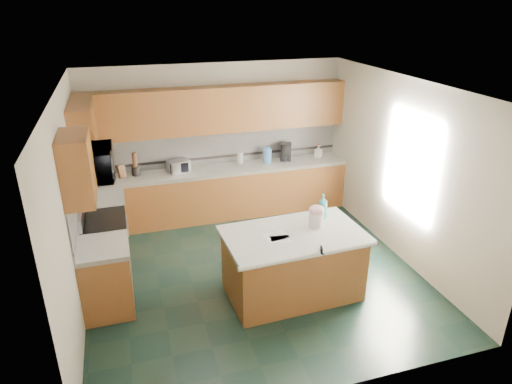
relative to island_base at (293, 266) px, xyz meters
name	(u,v)px	position (x,y,z in m)	size (l,w,h in m)	color
floor	(253,272)	(-0.36, 0.63, -0.43)	(4.60, 4.60, 0.00)	black
ceiling	(253,86)	(-0.36, 0.63, 2.27)	(4.60, 4.60, 0.00)	white
wall_back	(216,140)	(-0.36, 2.95, 0.92)	(4.60, 0.04, 2.70)	beige
wall_front	(326,282)	(-0.36, -1.69, 0.92)	(4.60, 0.04, 2.70)	beige
wall_left	(69,209)	(-2.68, 0.63, 0.92)	(0.04, 4.60, 2.70)	beige
wall_right	(403,170)	(1.96, 0.63, 0.92)	(0.04, 4.60, 2.70)	beige
back_base_cab	(222,194)	(-0.36, 2.63, 0.00)	(4.60, 0.60, 0.86)	#4B2A0D
back_countertop	(221,170)	(-0.36, 2.63, 0.46)	(4.60, 0.64, 0.06)	white
back_upper_cab	(217,110)	(-0.36, 2.76, 1.51)	(4.60, 0.33, 0.78)	#4B2A0D
back_backsplash	(217,146)	(-0.36, 2.91, 0.81)	(4.60, 0.02, 0.63)	silver
back_accent_band	(217,157)	(-0.36, 2.91, 0.61)	(4.60, 0.01, 0.05)	black
left_base_cab_rear	(106,226)	(-2.36, 1.92, 0.00)	(0.60, 0.82, 0.86)	#4B2A0D
left_counter_rear	(103,199)	(-2.36, 1.92, 0.46)	(0.64, 0.82, 0.06)	white
left_base_cab_front	(107,279)	(-2.36, 0.39, 0.00)	(0.60, 0.72, 0.86)	#4B2A0D
left_counter_front	(102,248)	(-2.36, 0.39, 0.46)	(0.64, 0.72, 0.06)	white
left_backsplash	(76,199)	(-2.65, 1.18, 0.81)	(0.02, 2.30, 0.63)	silver
left_accent_band	(79,213)	(-2.64, 1.18, 0.61)	(0.01, 2.30, 0.05)	black
left_upper_cab_rear	(83,130)	(-2.50, 2.05, 1.51)	(0.33, 1.09, 0.78)	#4B2A0D
left_upper_cab_front	(77,168)	(-2.50, 0.39, 1.51)	(0.33, 0.72, 0.78)	#4B2A0D
range_body	(107,250)	(-2.36, 1.13, 0.01)	(0.60, 0.76, 0.88)	#B7B7BC
range_oven_door	(128,249)	(-2.07, 1.13, -0.03)	(0.02, 0.68, 0.55)	black
range_cooktop	(102,221)	(-2.36, 1.13, 0.47)	(0.62, 0.78, 0.04)	black
range_handle	(127,225)	(-2.04, 1.13, 0.35)	(0.02, 0.02, 0.66)	#B7B7BC
range_backguard	(81,215)	(-2.62, 1.13, 0.59)	(0.06, 0.76, 0.18)	#B7B7BC
microwave	(94,163)	(-2.36, 1.13, 1.30)	(0.73, 0.50, 0.41)	#B7B7BC
island_base	(293,266)	(0.00, 0.00, 0.00)	(1.69, 0.97, 0.86)	#4B2A0D
island_top	(294,235)	(0.00, 0.00, 0.46)	(1.79, 1.07, 0.06)	white
island_bullnose	(310,256)	(0.00, -0.53, 0.46)	(0.06, 0.06, 1.79)	white
treat_jar	(316,219)	(0.35, 0.10, 0.59)	(0.19, 0.19, 0.20)	white
treat_jar_lid	(317,210)	(0.35, 0.10, 0.72)	(0.21, 0.21, 0.13)	#C7929B
treat_jar_knob	(317,207)	(0.35, 0.10, 0.77)	(0.02, 0.02, 0.07)	tan
treat_jar_knob_end_l	(314,207)	(0.31, 0.10, 0.77)	(0.04, 0.04, 0.04)	tan
treat_jar_knob_end_r	(319,207)	(0.38, 0.10, 0.77)	(0.04, 0.04, 0.04)	tan
soap_bottle_island	(323,206)	(0.53, 0.29, 0.67)	(0.14, 0.14, 0.35)	teal
paper_sheet_a	(280,239)	(-0.22, -0.10, 0.49)	(0.24, 0.18, 0.00)	white
paper_sheet_b	(276,236)	(-0.24, -0.01, 0.49)	(0.30, 0.22, 0.00)	white
clamp_body	(321,250)	(0.15, -0.51, 0.50)	(0.03, 0.09, 0.08)	black
clamp_handle	(323,254)	(0.15, -0.57, 0.48)	(0.01, 0.01, 0.06)	black
knife_block	(121,172)	(-2.05, 2.68, 0.59)	(0.11, 0.09, 0.21)	#472814
utensil_crock	(136,171)	(-1.82, 2.71, 0.57)	(0.13, 0.13, 0.16)	black
utensil_bundle	(135,159)	(-1.82, 2.71, 0.77)	(0.08, 0.08, 0.24)	#472814
toaster_oven	(179,166)	(-1.10, 2.68, 0.59)	(0.35, 0.24, 0.20)	#B7B7BC
toaster_oven_door	(179,168)	(-1.10, 2.56, 0.59)	(0.31, 0.01, 0.16)	black
paper_towel	(240,158)	(0.03, 2.73, 0.61)	(0.10, 0.10, 0.23)	white
paper_towel_base	(240,164)	(0.03, 2.73, 0.50)	(0.15, 0.15, 0.01)	#B7B7BC
water_jug	(267,156)	(0.53, 2.69, 0.62)	(0.16, 0.16, 0.26)	#518DD4
water_jug_neck	(268,148)	(0.53, 2.69, 0.77)	(0.07, 0.07, 0.04)	#518DD4
coffee_maker	(286,152)	(0.89, 2.71, 0.65)	(0.19, 0.21, 0.32)	black
coffee_carafe	(287,157)	(0.89, 2.66, 0.56)	(0.13, 0.13, 0.13)	black
soap_bottle_back	(318,151)	(1.53, 2.68, 0.61)	(0.11, 0.11, 0.24)	white
soap_back_cap	(319,144)	(1.53, 2.68, 0.74)	(0.02, 0.02, 0.03)	red
window_light_proxy	(410,165)	(1.93, 0.43, 1.07)	(0.02, 1.40, 1.10)	white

